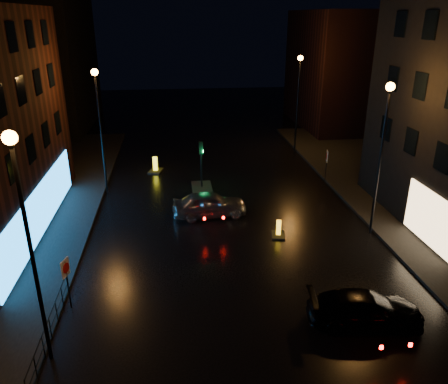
{
  "coord_description": "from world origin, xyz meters",
  "views": [
    {
      "loc": [
        -3.09,
        -14.98,
        11.43
      ],
      "look_at": [
        -0.54,
        6.21,
        2.8
      ],
      "focal_mm": 35.0,
      "sensor_mm": 36.0,
      "label": 1
    }
  ],
  "objects_px": {
    "traffic_signal": "(202,182)",
    "bollard_near": "(278,232)",
    "silver_hatchback": "(210,204)",
    "road_sign_left": "(66,272)",
    "road_sign_right": "(327,159)",
    "dark_sedan": "(365,309)",
    "bollard_far": "(156,168)"
  },
  "relations": [
    {
      "from": "traffic_signal",
      "to": "bollard_near",
      "type": "bearing_deg",
      "value": -64.44
    },
    {
      "from": "silver_hatchback",
      "to": "traffic_signal",
      "type": "bearing_deg",
      "value": -2.27
    },
    {
      "from": "silver_hatchback",
      "to": "road_sign_left",
      "type": "xyz_separation_m",
      "value": [
        -6.62,
        -8.4,
        0.96
      ]
    },
    {
      "from": "road_sign_right",
      "to": "road_sign_left",
      "type": "bearing_deg",
      "value": 54.15
    },
    {
      "from": "dark_sedan",
      "to": "road_sign_left",
      "type": "bearing_deg",
      "value": 85.76
    },
    {
      "from": "traffic_signal",
      "to": "road_sign_left",
      "type": "xyz_separation_m",
      "value": [
        -6.47,
        -13.06,
        1.23
      ]
    },
    {
      "from": "traffic_signal",
      "to": "road_sign_left",
      "type": "bearing_deg",
      "value": -116.36
    },
    {
      "from": "bollard_far",
      "to": "road_sign_left",
      "type": "height_order",
      "value": "road_sign_left"
    },
    {
      "from": "bollard_near",
      "to": "road_sign_right",
      "type": "height_order",
      "value": "road_sign_right"
    },
    {
      "from": "silver_hatchback",
      "to": "dark_sedan",
      "type": "relative_size",
      "value": 0.99
    },
    {
      "from": "dark_sedan",
      "to": "bollard_near",
      "type": "distance_m",
      "value": 7.9
    },
    {
      "from": "road_sign_left",
      "to": "road_sign_right",
      "type": "relative_size",
      "value": 0.93
    },
    {
      "from": "silver_hatchback",
      "to": "bollard_far",
      "type": "bearing_deg",
      "value": 17.95
    },
    {
      "from": "bollard_near",
      "to": "bollard_far",
      "type": "height_order",
      "value": "bollard_far"
    },
    {
      "from": "traffic_signal",
      "to": "dark_sedan",
      "type": "height_order",
      "value": "traffic_signal"
    },
    {
      "from": "road_sign_left",
      "to": "road_sign_right",
      "type": "bearing_deg",
      "value": 57.6
    },
    {
      "from": "traffic_signal",
      "to": "silver_hatchback",
      "type": "xyz_separation_m",
      "value": [
        0.15,
        -4.65,
        0.26
      ]
    },
    {
      "from": "dark_sedan",
      "to": "road_sign_left",
      "type": "distance_m",
      "value": 12.14
    },
    {
      "from": "bollard_near",
      "to": "road_sign_left",
      "type": "bearing_deg",
      "value": -141.41
    },
    {
      "from": "silver_hatchback",
      "to": "dark_sedan",
      "type": "xyz_separation_m",
      "value": [
        5.22,
        -10.83,
        -0.1
      ]
    },
    {
      "from": "traffic_signal",
      "to": "silver_hatchback",
      "type": "height_order",
      "value": "traffic_signal"
    },
    {
      "from": "dark_sedan",
      "to": "bollard_far",
      "type": "height_order",
      "value": "dark_sedan"
    },
    {
      "from": "silver_hatchback",
      "to": "dark_sedan",
      "type": "height_order",
      "value": "silver_hatchback"
    },
    {
      "from": "road_sign_left",
      "to": "road_sign_right",
      "type": "height_order",
      "value": "road_sign_right"
    },
    {
      "from": "road_sign_left",
      "to": "silver_hatchback",
      "type": "bearing_deg",
      "value": 69.51
    },
    {
      "from": "dark_sedan",
      "to": "road_sign_left",
      "type": "xyz_separation_m",
      "value": [
        -11.85,
        2.43,
        1.07
      ]
    },
    {
      "from": "bollard_far",
      "to": "road_sign_left",
      "type": "relative_size",
      "value": 0.68
    },
    {
      "from": "bollard_near",
      "to": "road_sign_left",
      "type": "height_order",
      "value": "road_sign_left"
    },
    {
      "from": "dark_sedan",
      "to": "silver_hatchback",
      "type": "bearing_deg",
      "value": 33.09
    },
    {
      "from": "bollard_far",
      "to": "road_sign_right",
      "type": "bearing_deg",
      "value": -2.6
    },
    {
      "from": "traffic_signal",
      "to": "silver_hatchback",
      "type": "bearing_deg",
      "value": -88.09
    },
    {
      "from": "silver_hatchback",
      "to": "road_sign_left",
      "type": "height_order",
      "value": "road_sign_left"
    }
  ]
}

